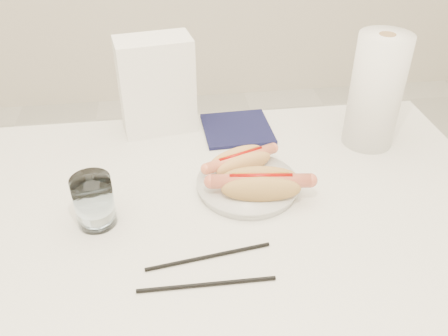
{
  "coord_description": "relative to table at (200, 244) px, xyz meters",
  "views": [
    {
      "loc": [
        -0.04,
        -0.66,
        1.34
      ],
      "look_at": [
        0.05,
        0.06,
        0.82
      ],
      "focal_mm": 38.23,
      "sensor_mm": 36.0,
      "label": 1
    }
  ],
  "objects": [
    {
      "name": "chopstick_far",
      "position": [
        -0.0,
        -0.16,
        0.06
      ],
      "size": [
        0.22,
        0.01,
        0.01
      ],
      "primitive_type": "cylinder",
      "rotation": [
        0.0,
        1.57,
        -0.01
      ],
      "color": "black",
      "rests_on": "table"
    },
    {
      "name": "navy_napkin",
      "position": [
        0.12,
        0.31,
        0.06
      ],
      "size": [
        0.16,
        0.16,
        0.01
      ],
      "primitive_type": "cube",
      "rotation": [
        0.0,
        0.0,
        0.04
      ],
      "color": "#101133",
      "rests_on": "table"
    },
    {
      "name": "hotdog_left",
      "position": [
        0.1,
        0.13,
        0.1
      ],
      "size": [
        0.15,
        0.1,
        0.04
      ],
      "rotation": [
        0.0,
        0.0,
        0.36
      ],
      "color": "#E0A059",
      "rests_on": "plate"
    },
    {
      "name": "water_glass",
      "position": [
        -0.18,
        0.02,
        0.11
      ],
      "size": [
        0.07,
        0.07,
        0.1
      ],
      "primitive_type": "cylinder",
      "color": "white",
      "rests_on": "table"
    },
    {
      "name": "hotdog_right",
      "position": [
        0.12,
        0.04,
        0.1
      ],
      "size": [
        0.19,
        0.09,
        0.05
      ],
      "rotation": [
        0.0,
        0.0,
        -0.12
      ],
      "color": "tan",
      "rests_on": "plate"
    },
    {
      "name": "paper_towel_roll",
      "position": [
        0.41,
        0.22,
        0.19
      ],
      "size": [
        0.14,
        0.14,
        0.25
      ],
      "primitive_type": "cylinder",
      "rotation": [
        0.0,
        0.0,
        0.35
      ],
      "color": "white",
      "rests_on": "table"
    },
    {
      "name": "plate",
      "position": [
        0.1,
        0.08,
        0.07
      ],
      "size": [
        0.24,
        0.24,
        0.02
      ],
      "primitive_type": "cylinder",
      "rotation": [
        0.0,
        0.0,
        0.27
      ],
      "color": "silver",
      "rests_on": "table"
    },
    {
      "name": "napkin_box",
      "position": [
        -0.06,
        0.35,
        0.17
      ],
      "size": [
        0.18,
        0.12,
        0.22
      ],
      "primitive_type": "cube",
      "rotation": [
        0.0,
        0.0,
        0.16
      ],
      "color": "white",
      "rests_on": "table"
    },
    {
      "name": "table",
      "position": [
        0.0,
        0.0,
        0.0
      ],
      "size": [
        1.2,
        0.8,
        0.75
      ],
      "color": "white",
      "rests_on": "ground"
    },
    {
      "name": "chopstick_near",
      "position": [
        0.01,
        -0.1,
        0.06
      ],
      "size": [
        0.21,
        0.04,
        0.01
      ],
      "primitive_type": "cylinder",
      "rotation": [
        0.0,
        1.57,
        0.14
      ],
      "color": "black",
      "rests_on": "table"
    }
  ]
}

